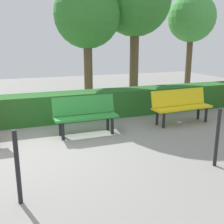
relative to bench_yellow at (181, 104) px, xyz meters
The scene contains 9 objects.
ground_plane 3.79m from the bench_yellow, 10.20° to the left, with size 22.82×22.82×0.00m, color gray.
bench_yellow is the anchor object (origin of this frame).
bench_green 2.53m from the bench_yellow, ahead, with size 1.43×0.47×0.86m.
hedge_row 2.85m from the bench_yellow, 27.08° to the right, with size 18.82×0.73×0.74m, color #266023.
tree_near 4.92m from the bench_yellow, 127.76° to the right, with size 1.81×1.81×3.84m.
tree_mid 3.98m from the bench_yellow, 89.08° to the right, with size 2.32×2.32×4.53m.
tree_far 3.84m from the bench_yellow, 55.38° to the right, with size 1.99×1.99×3.83m.
railing_post_mid 2.55m from the bench_yellow, 68.83° to the left, with size 0.06×0.06×1.00m, color black.
railing_post_far 4.70m from the bench_yellow, 30.34° to the left, with size 0.06×0.06×1.00m, color black.
Camera 1 is at (0.34, 5.07, 2.04)m, focal length 43.50 mm.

